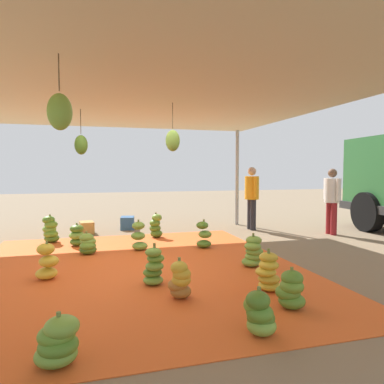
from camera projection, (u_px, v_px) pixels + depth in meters
The scene contains 21 objects.
ground_plane at pixel (303, 256), 6.35m from camera, with size 40.00×40.00×0.00m, color #7F6B51.
tarp_orange at pixel (137, 268), 5.55m from camera, with size 5.82×5.07×0.01m, color #E05B23.
tent_canopy at pixel (129, 98), 5.36m from camera, with size 8.00×7.00×2.74m.
banana_bunch_0 at pixel (156, 226), 8.08m from camera, with size 0.38×0.39×0.57m.
banana_bunch_1 at pixel (154, 267), 4.73m from camera, with size 0.38×0.38×0.56m.
banana_bunch_2 at pixel (58, 342), 2.77m from camera, with size 0.40×0.42×0.43m.
banana_bunch_4 at pixel (253, 252), 5.62m from camera, with size 0.43×0.47×0.54m.
banana_bunch_5 at pixel (204, 236), 7.02m from camera, with size 0.38×0.38×0.56m.
banana_bunch_6 at pixel (50, 230), 7.49m from camera, with size 0.42×0.41×0.61m.
banana_bunch_7 at pixel (139, 237), 6.80m from camera, with size 0.41×0.43×0.59m.
banana_bunch_8 at pixel (47, 263), 4.96m from camera, with size 0.40×0.40×0.55m.
banana_bunch_9 at pixel (268, 273), 4.48m from camera, with size 0.39×0.44×0.55m.
banana_bunch_10 at pixel (180, 281), 4.20m from camera, with size 0.37×0.37×0.50m.
banana_bunch_11 at pixel (291, 290), 3.90m from camera, with size 0.39×0.38×0.46m.
banana_bunch_12 at pixel (88, 244), 6.45m from camera, with size 0.44×0.41×0.42m.
banana_bunch_13 at pixel (259, 314), 3.27m from camera, with size 0.38×0.39×0.46m.
banana_bunch_14 at pixel (77, 236), 7.16m from camera, with size 0.47×0.47×0.47m.
worker_0 at pixel (332, 196), 8.47m from camera, with size 0.58×0.36×1.59m.
worker_1 at pixel (252, 193), 9.16m from camera, with size 0.60×0.37×1.63m.
crate_0 at pixel (87, 227), 8.66m from camera, with size 0.45×0.32×0.29m, color #B78947.
crate_1 at pixel (127, 223), 9.27m from camera, with size 0.46×0.34×0.33m, color #335B8E.
Camera 1 is at (5.50, -0.62, 1.54)m, focal length 32.93 mm.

